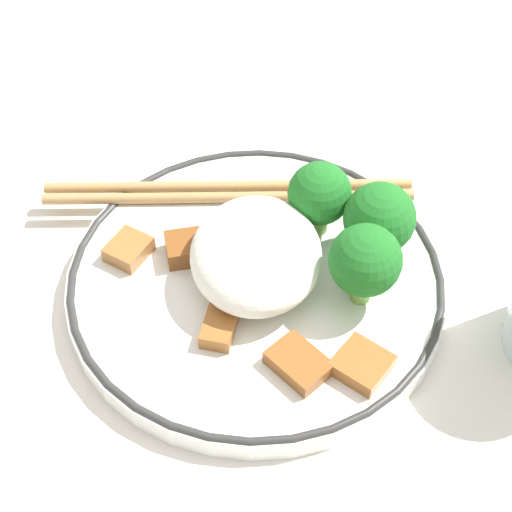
{
  "coord_description": "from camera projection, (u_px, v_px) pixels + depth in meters",
  "views": [
    {
      "loc": [
        -0.34,
        -0.01,
        0.42
      ],
      "look_at": [
        0.0,
        0.0,
        0.03
      ],
      "focal_mm": 60.0,
      "sensor_mm": 36.0,
      "label": 1
    }
  ],
  "objects": [
    {
      "name": "meat_near_right",
      "position": [
        299.0,
        363.0,
        0.48
      ],
      "size": [
        0.04,
        0.04,
        0.01
      ],
      "color": "brown",
      "rests_on": "plate"
    },
    {
      "name": "broccoli_back_left",
      "position": [
        365.0,
        261.0,
        0.49
      ],
      "size": [
        0.04,
        0.04,
        0.06
      ],
      "color": "#7FB756",
      "rests_on": "plate"
    },
    {
      "name": "chopsticks",
      "position": [
        228.0,
        192.0,
        0.57
      ],
      "size": [
        0.03,
        0.25,
        0.01
      ],
      "color": "#AD8451",
      "rests_on": "plate"
    },
    {
      "name": "meat_near_left",
      "position": [
        196.0,
        247.0,
        0.54
      ],
      "size": [
        0.03,
        0.04,
        0.01
      ],
      "color": "brown",
      "rests_on": "plate"
    },
    {
      "name": "meat_near_back",
      "position": [
        222.0,
        319.0,
        0.5
      ],
      "size": [
        0.04,
        0.03,
        0.01
      ],
      "color": "#995B28",
      "rests_on": "plate"
    },
    {
      "name": "broccoli_back_center",
      "position": [
        379.0,
        220.0,
        0.52
      ],
      "size": [
        0.04,
        0.04,
        0.05
      ],
      "color": "#7FB756",
      "rests_on": "plate"
    },
    {
      "name": "broccoli_back_right",
      "position": [
        320.0,
        195.0,
        0.53
      ],
      "size": [
        0.04,
        0.04,
        0.05
      ],
      "color": "#7FB756",
      "rests_on": "plate"
    },
    {
      "name": "meat_near_front",
      "position": [
        129.0,
        249.0,
        0.54
      ],
      "size": [
        0.03,
        0.03,
        0.01
      ],
      "color": "#9E6633",
      "rests_on": "plate"
    },
    {
      "name": "plate",
      "position": [
        256.0,
        283.0,
        0.53
      ],
      "size": [
        0.24,
        0.24,
        0.02
      ],
      "color": "white",
      "rests_on": "ground_plane"
    },
    {
      "name": "rice_mound",
      "position": [
        255.0,
        255.0,
        0.51
      ],
      "size": [
        0.09,
        0.08,
        0.04
      ],
      "color": "white",
      "rests_on": "plate"
    },
    {
      "name": "ground_plane",
      "position": [
        256.0,
        292.0,
        0.54
      ],
      "size": [
        3.0,
        3.0,
        0.0
      ],
      "primitive_type": "plane",
      "color": "silver"
    },
    {
      "name": "meat_on_rice_edge",
      "position": [
        362.0,
        365.0,
        0.48
      ],
      "size": [
        0.04,
        0.04,
        0.01
      ],
      "color": "#995B28",
      "rests_on": "plate"
    }
  ]
}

